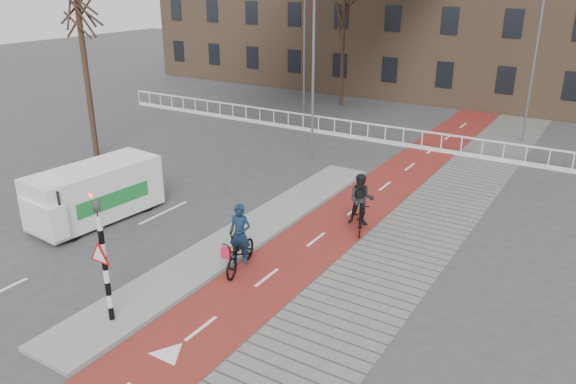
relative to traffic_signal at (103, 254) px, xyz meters
The scene contains 15 objects.
ground 2.90m from the traffic_signal, 73.47° to the left, with size 120.00×120.00×0.00m, color #38383A.
bike_lane 12.36m from the traffic_signal, 80.09° to the left, with size 2.50×60.00×0.01m, color maroon.
sidewalk 13.13m from the traffic_signal, 67.82° to the left, with size 3.00×60.00×0.01m, color slate.
curb_island 6.32m from the traffic_signal, 90.95° to the left, with size 1.80×16.00×0.12m, color gray.
traffic_signal is the anchor object (origin of this frame).
bollard 4.97m from the traffic_signal, 86.11° to the left, with size 0.12×0.12×0.91m, color yellow.
cyclist_near 4.39m from the traffic_signal, 74.12° to the left, with size 1.19×2.15×2.11m.
cyclist_far 9.06m from the traffic_signal, 70.18° to the left, with size 1.29×1.99×2.07m.
van 7.06m from the traffic_signal, 141.81° to the left, with size 2.29×4.84×2.02m.
railing 19.60m from the traffic_signal, 103.02° to the left, with size 28.00×0.10×0.99m.
tree_left 15.00m from the traffic_signal, 140.72° to the left, with size 0.27×0.27×7.99m, color black.
tree_mid 27.01m from the traffic_signal, 104.08° to the left, with size 0.23×0.23×7.07m, color black.
streetlight_near 15.01m from the traffic_signal, 99.23° to the left, with size 0.12×0.12×7.84m, color slate.
streetlight_left 23.86m from the traffic_signal, 108.21° to the left, with size 0.12×0.12×8.84m, color slate.
streetlight_right 23.94m from the traffic_signal, 76.12° to the left, with size 0.12×0.12×7.51m, color slate.
Camera 1 is at (9.66, -10.03, 8.38)m, focal length 35.00 mm.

